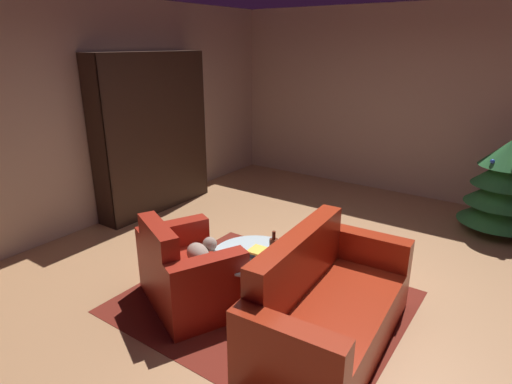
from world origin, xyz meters
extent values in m
plane|color=#AD7B51|center=(0.00, 0.00, 0.00)|extent=(7.97, 7.97, 0.00)
cube|color=tan|center=(0.00, 3.35, 1.39)|extent=(5.95, 0.06, 2.78)
cube|color=tan|center=(-2.95, 0.00, 1.39)|extent=(0.06, 6.76, 2.78)
cube|color=maroon|center=(-0.13, -0.41, 0.00)|extent=(2.37, 2.03, 0.01)
cube|color=black|center=(-2.55, 0.70, 1.07)|extent=(0.03, 1.74, 2.13)
cube|color=black|center=(-2.72, 1.56, 1.07)|extent=(0.36, 0.02, 2.13)
cube|color=black|center=(-2.72, -0.16, 1.07)|extent=(0.36, 0.03, 2.13)
cube|color=black|center=(-2.72, 0.70, 0.01)|extent=(0.34, 1.69, 0.03)
cube|color=black|center=(-2.72, 0.70, 0.43)|extent=(0.34, 1.69, 0.03)
cube|color=black|center=(-2.72, 0.70, 0.86)|extent=(0.34, 1.69, 0.02)
cube|color=black|center=(-2.72, 0.70, 1.28)|extent=(0.34, 1.69, 0.02)
cube|color=black|center=(-2.72, 0.70, 1.70)|extent=(0.34, 1.69, 0.02)
cube|color=black|center=(-2.72, 0.70, 2.12)|extent=(0.34, 1.69, 0.03)
cube|color=black|center=(-2.85, 0.70, 0.78)|extent=(0.05, 1.08, 0.67)
cube|color=black|center=(-2.83, 0.70, 0.78)|extent=(0.03, 1.11, 0.70)
cube|color=navy|center=(-2.77, 1.50, 0.21)|extent=(0.23, 0.04, 0.36)
cube|color=gold|center=(-2.76, 1.47, 0.14)|extent=(0.25, 0.03, 0.22)
cube|color=gold|center=(-2.76, 1.42, 0.14)|extent=(0.25, 0.05, 0.24)
cube|color=teal|center=(-2.79, 1.37, 0.16)|extent=(0.20, 0.05, 0.28)
cube|color=orange|center=(-2.80, 1.33, 0.16)|extent=(0.18, 0.03, 0.27)
cube|color=#124C86|center=(-2.80, 1.29, 0.20)|extent=(0.18, 0.03, 0.35)
cube|color=#402B32|center=(-2.78, 1.24, 0.15)|extent=(0.21, 0.05, 0.25)
cube|color=#1C4B87|center=(-2.76, 1.19, 0.20)|extent=(0.26, 0.04, 0.36)
cube|color=tan|center=(-2.78, 1.15, 0.17)|extent=(0.21, 0.03, 0.29)
cube|color=#89599F|center=(-2.79, 1.49, 1.45)|extent=(0.19, 0.05, 0.32)
cube|color=orange|center=(-2.80, 1.44, 1.44)|extent=(0.18, 0.04, 0.30)
cube|color=#532835|center=(-2.78, 1.39, 1.40)|extent=(0.22, 0.03, 0.23)
cube|color=gold|center=(-2.78, 1.36, 1.46)|extent=(0.21, 0.03, 0.34)
cube|color=gold|center=(-2.78, 1.32, 1.42)|extent=(0.22, 0.04, 0.26)
cube|color=brown|center=(-2.80, 1.47, 1.84)|extent=(0.18, 0.05, 0.26)
cube|color=red|center=(-2.76, 1.42, 1.89)|extent=(0.25, 0.04, 0.36)
cube|color=#AAAC98|center=(-2.77, 1.38, 1.83)|extent=(0.24, 0.04, 0.23)
cube|color=#B73132|center=(-2.77, 1.34, 1.86)|extent=(0.22, 0.03, 0.30)
cube|color=#8C598A|center=(-2.78, 1.29, 1.87)|extent=(0.22, 0.05, 0.31)
cube|color=#502F25|center=(-2.78, 1.24, 1.84)|extent=(0.21, 0.04, 0.26)
cube|color=#3D301A|center=(-2.79, 1.19, 1.86)|extent=(0.20, 0.05, 0.29)
cube|color=#267836|center=(-2.80, 1.13, 1.88)|extent=(0.17, 0.04, 0.34)
cube|color=maroon|center=(-0.68, -0.77, 0.20)|extent=(0.87, 0.89, 0.39)
cube|color=maroon|center=(-0.80, -1.01, 0.61)|extent=(0.65, 0.41, 0.43)
cube|color=maroon|center=(-0.32, -0.95, 0.31)|extent=(0.44, 0.68, 0.63)
cube|color=maroon|center=(-1.05, -0.60, 0.31)|extent=(0.44, 0.68, 0.63)
ellipsoid|color=gray|center=(-0.62, -0.73, 0.48)|extent=(0.33, 0.28, 0.18)
sphere|color=gray|center=(-0.59, -0.60, 0.54)|extent=(0.13, 0.13, 0.13)
cube|color=#9A2712|center=(0.61, -0.58, 0.19)|extent=(0.85, 1.38, 0.38)
cube|color=#9A2712|center=(0.31, -0.60, 0.63)|extent=(0.25, 1.34, 0.49)
cube|color=#9A2712|center=(0.65, -1.33, 0.33)|extent=(0.79, 0.21, 0.66)
cube|color=#9A2712|center=(0.57, 0.17, 0.33)|extent=(0.79, 0.21, 0.66)
cylinder|color=black|center=(-0.01, -0.42, 0.23)|extent=(0.04, 0.04, 0.45)
cylinder|color=black|center=(-0.33, -0.24, 0.23)|extent=(0.04, 0.04, 0.45)
cylinder|color=black|center=(-0.32, -0.61, 0.23)|extent=(0.04, 0.04, 0.45)
cylinder|color=silver|center=(-0.22, -0.43, 0.46)|extent=(0.76, 0.76, 0.02)
cube|color=#2D4A8A|center=(-0.17, -0.44, 0.49)|extent=(0.18, 0.13, 0.03)
cube|color=#315585|center=(-0.16, -0.45, 0.51)|extent=(0.16, 0.11, 0.03)
cube|color=gold|center=(-0.16, -0.46, 0.53)|extent=(0.17, 0.17, 0.02)
cylinder|color=#602C1B|center=(-0.01, -0.45, 0.58)|extent=(0.07, 0.07, 0.21)
cylinder|color=#602C1B|center=(-0.01, -0.45, 0.72)|extent=(0.03, 0.03, 0.07)
cylinder|color=brown|center=(1.39, 2.50, 0.07)|extent=(0.08, 0.08, 0.14)
cone|color=#2A6C35|center=(1.39, 2.50, 0.30)|extent=(0.92, 0.92, 0.32)
cone|color=#2A6C35|center=(1.39, 2.50, 0.54)|extent=(0.83, 0.83, 0.32)
cone|color=#2A6C35|center=(1.39, 2.50, 0.78)|extent=(0.74, 0.74, 0.32)
cone|color=#2A6C35|center=(1.39, 2.50, 1.02)|extent=(0.65, 0.65, 0.32)
sphere|color=blue|center=(1.24, 2.28, 0.94)|extent=(0.05, 0.05, 0.05)
sphere|color=red|center=(1.31, 2.75, 1.04)|extent=(0.06, 0.06, 0.06)
camera|label=1|loc=(1.71, -3.17, 2.23)|focal=29.76mm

